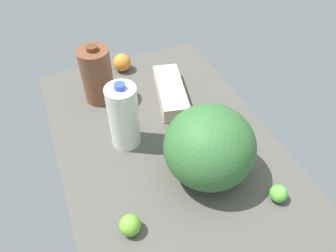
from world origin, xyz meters
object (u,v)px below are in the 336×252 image
at_px(egg_carton, 171,92).
at_px(milk_jug, 124,117).
at_px(watermelon, 209,147).
at_px(orange_by_jug, 122,63).
at_px(lime_far_back, 279,194).
at_px(chocolate_milk_jug, 97,75).
at_px(lime_near_front, 130,225).

distance_m(egg_carton, milk_jug, 0.31).
distance_m(watermelon, egg_carton, 0.41).
distance_m(milk_jug, orange_by_jug, 0.45).
bearing_deg(lime_far_back, egg_carton, 11.64).
bearing_deg(milk_jug, lime_far_back, -138.78).
xyz_separation_m(watermelon, egg_carton, (0.40, -0.04, -0.10)).
relative_size(watermelon, milk_jug, 1.09).
height_order(chocolate_milk_jug, egg_carton, chocolate_milk_jug).
distance_m(milk_jug, lime_far_back, 0.55).
bearing_deg(chocolate_milk_jug, lime_far_back, -150.69).
xyz_separation_m(watermelon, lime_far_back, (-0.18, -0.16, -0.10)).
relative_size(milk_jug, lime_near_front, 4.18).
height_order(milk_jug, lime_near_front, milk_jug).
xyz_separation_m(milk_jug, orange_by_jug, (0.43, -0.12, -0.08)).
distance_m(lime_far_back, orange_by_jug, 0.88).
bearing_deg(lime_near_front, milk_jug, -15.41).
xyz_separation_m(milk_jug, lime_far_back, (-0.41, -0.36, -0.10)).
bearing_deg(chocolate_milk_jug, milk_jug, -174.71).
bearing_deg(orange_by_jug, egg_carton, -154.83).
bearing_deg(milk_jug, orange_by_jug, -15.09).
height_order(watermelon, egg_carton, watermelon).
relative_size(chocolate_milk_jug, lime_near_front, 3.91).
distance_m(watermelon, lime_near_front, 0.33).
bearing_deg(lime_far_back, orange_by_jug, 16.15).
height_order(chocolate_milk_jug, watermelon, watermelon).
xyz_separation_m(egg_carton, orange_by_jug, (0.27, 0.13, 0.01)).
xyz_separation_m(egg_carton, lime_near_front, (-0.50, 0.34, -0.00)).
distance_m(chocolate_milk_jug, lime_near_front, 0.63).
height_order(chocolate_milk_jug, lime_near_front, chocolate_milk_jug).
xyz_separation_m(orange_by_jug, lime_near_front, (-0.77, 0.21, -0.01)).
xyz_separation_m(lime_far_back, lime_near_front, (0.07, 0.45, 0.00)).
distance_m(chocolate_milk_jug, lime_far_back, 0.79).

